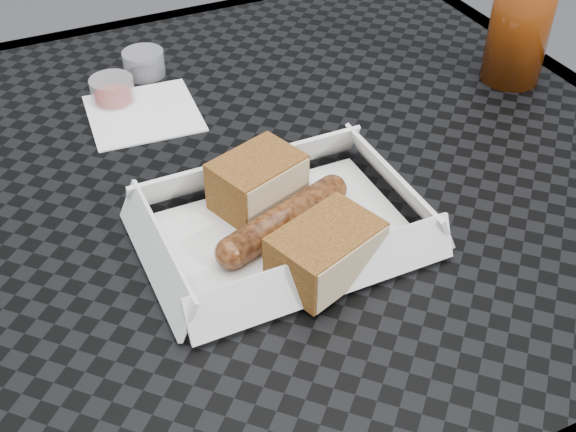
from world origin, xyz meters
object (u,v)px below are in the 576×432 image
object	(u,v)px
food_tray	(283,233)
bratwurst	(284,220)
patio_table	(287,214)
drink_glass	(521,20)

from	to	relation	value
food_tray	bratwurst	distance (m)	0.02
bratwurst	food_tray	bearing A→B (deg)	136.84
patio_table	drink_glass	bearing A→B (deg)	6.81
food_tray	drink_glass	bearing A→B (deg)	21.38
patio_table	food_tray	bearing A→B (deg)	-116.87
bratwurst	drink_glass	world-z (taller)	drink_glass
patio_table	bratwurst	bearing A→B (deg)	-116.50
patio_table	food_tray	world-z (taller)	food_tray
drink_glass	food_tray	bearing A→B (deg)	-158.62
drink_glass	patio_table	bearing A→B (deg)	-173.19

